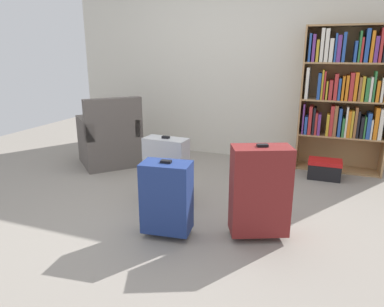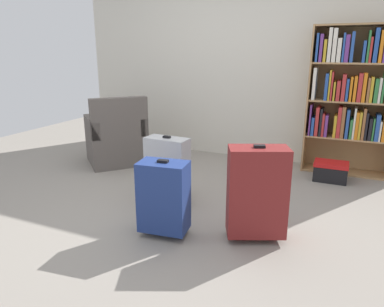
% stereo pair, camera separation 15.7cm
% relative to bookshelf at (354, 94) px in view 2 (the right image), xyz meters
% --- Properties ---
extents(ground_plane, '(8.01, 8.01, 0.00)m').
position_rel_bookshelf_xyz_m(ground_plane, '(-1.50, -1.87, -0.96)').
color(ground_plane, gray).
extents(back_wall, '(4.58, 0.10, 2.60)m').
position_rel_bookshelf_xyz_m(back_wall, '(-1.50, 0.23, 0.34)').
color(back_wall, beige).
rests_on(back_wall, ground).
extents(bookshelf, '(1.00, 0.33, 1.73)m').
position_rel_bookshelf_xyz_m(bookshelf, '(0.00, 0.00, 0.00)').
color(bookshelf, '#A87F51').
rests_on(bookshelf, ground).
extents(armchair, '(0.99, 0.99, 0.90)m').
position_rel_bookshelf_xyz_m(armchair, '(-2.79, -0.80, -0.65)').
color(armchair, '#59514C').
rests_on(armchair, ground).
extents(mug, '(0.12, 0.08, 0.10)m').
position_rel_bookshelf_xyz_m(mug, '(-2.19, -0.92, -0.92)').
color(mug, '#1E7F4C').
rests_on(mug, ground).
extents(storage_box, '(0.37, 0.26, 0.22)m').
position_rel_bookshelf_xyz_m(storage_box, '(-0.14, -0.38, -0.85)').
color(storage_box, black).
rests_on(storage_box, ground).
extents(suitcase_navy_blue, '(0.41, 0.28, 0.64)m').
position_rel_bookshelf_xyz_m(suitcase_navy_blue, '(-1.31, -2.26, -0.63)').
color(suitcase_navy_blue, navy).
rests_on(suitcase_navy_blue, ground).
extents(suitcase_dark_red, '(0.50, 0.39, 0.77)m').
position_rel_bookshelf_xyz_m(suitcase_dark_red, '(-0.62, -2.03, -0.56)').
color(suitcase_dark_red, maroon).
rests_on(suitcase_dark_red, ground).
extents(suitcase_silver, '(0.43, 0.22, 0.67)m').
position_rel_bookshelf_xyz_m(suitcase_silver, '(-1.59, -1.66, -0.62)').
color(suitcase_silver, '#B7BABF').
rests_on(suitcase_silver, ground).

